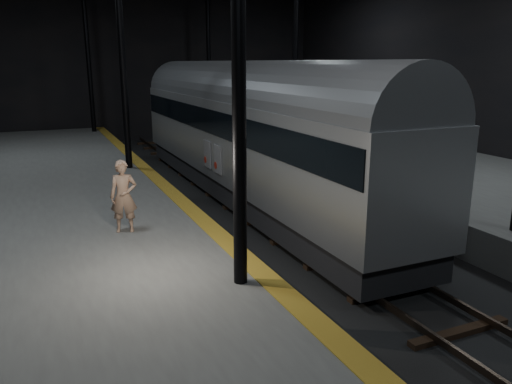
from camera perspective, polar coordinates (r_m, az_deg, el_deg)
ground at (r=15.21m, az=5.85°, el=-5.35°), size 44.00×44.00×0.00m
platform_left at (r=13.22m, az=-23.90°, el=-7.40°), size 9.00×43.80×1.00m
platform_right at (r=19.76m, az=25.14°, el=-0.47°), size 9.00×43.80×1.00m
tactile_strip at (r=13.63m, az=-6.02°, el=-3.27°), size 0.50×43.80×0.01m
track at (r=15.18m, az=5.85°, el=-5.10°), size 2.40×43.00×0.24m
train at (r=18.82m, az=-1.35°, el=7.53°), size 2.87×19.12×5.11m
woman at (r=12.92m, az=-14.90°, el=-0.48°), size 0.76×0.60×1.83m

